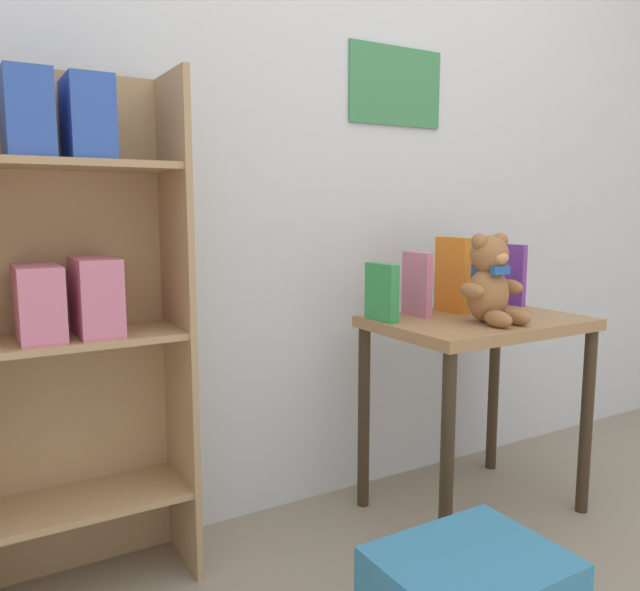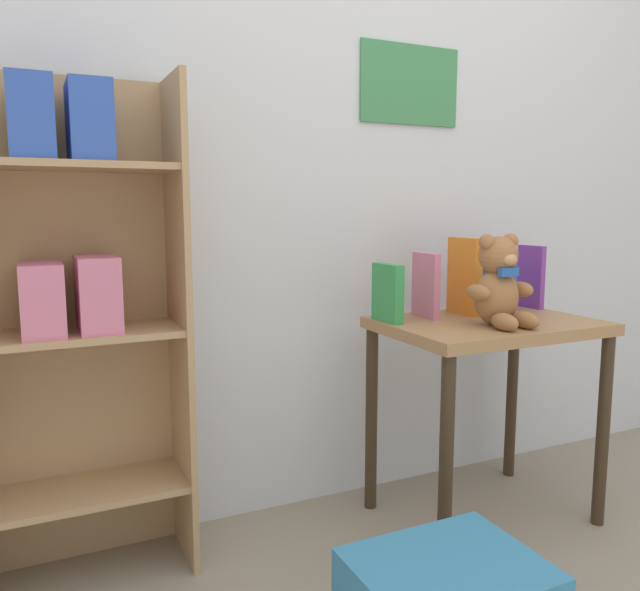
{
  "view_description": "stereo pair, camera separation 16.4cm",
  "coord_description": "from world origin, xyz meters",
  "px_view_note": "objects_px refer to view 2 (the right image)",
  "views": [
    {
      "loc": [
        -1.12,
        -0.33,
        1.01
      ],
      "look_at": [
        -0.22,
        1.18,
        0.76
      ],
      "focal_mm": 35.0,
      "sensor_mm": 36.0,
      "label": 1
    },
    {
      "loc": [
        -0.97,
        -0.4,
        1.01
      ],
      "look_at": [
        -0.22,
        1.18,
        0.76
      ],
      "focal_mm": 35.0,
      "sensor_mm": 36.0,
      "label": 2
    }
  ],
  "objects_px": {
    "book_standing_pink": "(426,285)",
    "book_standing_orange": "(464,276)",
    "teddy_bear": "(499,284)",
    "display_table": "(487,352)",
    "book_standing_green": "(388,293)",
    "book_standing_blue": "(498,282)",
    "book_standing_purple": "(531,277)",
    "bookshelf_side": "(69,296)"
  },
  "relations": [
    {
      "from": "bookshelf_side",
      "to": "book_standing_blue",
      "type": "bearing_deg",
      "value": -3.82
    },
    {
      "from": "book_standing_purple",
      "to": "book_standing_blue",
      "type": "bearing_deg",
      "value": 178.63
    },
    {
      "from": "book_standing_orange",
      "to": "book_standing_purple",
      "type": "bearing_deg",
      "value": 0.29
    },
    {
      "from": "book_standing_orange",
      "to": "book_standing_blue",
      "type": "height_order",
      "value": "book_standing_orange"
    },
    {
      "from": "book_standing_blue",
      "to": "book_standing_purple",
      "type": "bearing_deg",
      "value": 2.91
    },
    {
      "from": "teddy_bear",
      "to": "book_standing_green",
      "type": "height_order",
      "value": "teddy_bear"
    },
    {
      "from": "display_table",
      "to": "teddy_bear",
      "type": "distance_m",
      "value": 0.25
    },
    {
      "from": "book_standing_pink",
      "to": "book_standing_green",
      "type": "bearing_deg",
      "value": -172.67
    },
    {
      "from": "teddy_bear",
      "to": "bookshelf_side",
      "type": "bearing_deg",
      "value": 165.42
    },
    {
      "from": "book_standing_green",
      "to": "bookshelf_side",
      "type": "bearing_deg",
      "value": 170.89
    },
    {
      "from": "bookshelf_side",
      "to": "book_standing_blue",
      "type": "height_order",
      "value": "bookshelf_side"
    },
    {
      "from": "bookshelf_side",
      "to": "book_standing_purple",
      "type": "xyz_separation_m",
      "value": [
        1.52,
        -0.09,
        -0.01
      ]
    },
    {
      "from": "display_table",
      "to": "book_standing_orange",
      "type": "relative_size",
      "value": 2.61
    },
    {
      "from": "book_standing_blue",
      "to": "book_standing_green",
      "type": "bearing_deg",
      "value": -176.12
    },
    {
      "from": "book_standing_purple",
      "to": "book_standing_pink",
      "type": "bearing_deg",
      "value": 178.47
    },
    {
      "from": "teddy_bear",
      "to": "book_standing_blue",
      "type": "xyz_separation_m",
      "value": [
        0.19,
        0.22,
        -0.03
      ]
    },
    {
      "from": "display_table",
      "to": "teddy_bear",
      "type": "height_order",
      "value": "teddy_bear"
    },
    {
      "from": "book_standing_purple",
      "to": "book_standing_orange",
      "type": "bearing_deg",
      "value": 179.48
    },
    {
      "from": "book_standing_orange",
      "to": "display_table",
      "type": "bearing_deg",
      "value": -91.95
    },
    {
      "from": "bookshelf_side",
      "to": "display_table",
      "type": "relative_size",
      "value": 2.04
    },
    {
      "from": "book_standing_pink",
      "to": "book_standing_orange",
      "type": "bearing_deg",
      "value": 1.77
    },
    {
      "from": "book_standing_green",
      "to": "book_standing_blue",
      "type": "bearing_deg",
      "value": 0.13
    },
    {
      "from": "bookshelf_side",
      "to": "book_standing_green",
      "type": "height_order",
      "value": "bookshelf_side"
    },
    {
      "from": "book_standing_pink",
      "to": "book_standing_orange",
      "type": "height_order",
      "value": "book_standing_orange"
    },
    {
      "from": "teddy_bear",
      "to": "book_standing_purple",
      "type": "height_order",
      "value": "teddy_bear"
    },
    {
      "from": "book_standing_orange",
      "to": "book_standing_purple",
      "type": "distance_m",
      "value": 0.3
    },
    {
      "from": "book_standing_green",
      "to": "book_standing_orange",
      "type": "bearing_deg",
      "value": -0.23
    },
    {
      "from": "book_standing_pink",
      "to": "book_standing_blue",
      "type": "xyz_separation_m",
      "value": [
        0.3,
        0.01,
        -0.0
      ]
    },
    {
      "from": "book_standing_green",
      "to": "teddy_bear",
      "type": "bearing_deg",
      "value": -38.49
    },
    {
      "from": "display_table",
      "to": "book_standing_green",
      "type": "distance_m",
      "value": 0.38
    },
    {
      "from": "display_table",
      "to": "book_standing_orange",
      "type": "xyz_separation_m",
      "value": [
        -0.0,
        0.13,
        0.23
      ]
    },
    {
      "from": "book_standing_green",
      "to": "book_standing_blue",
      "type": "distance_m",
      "value": 0.46
    },
    {
      "from": "book_standing_blue",
      "to": "bookshelf_side",
      "type": "bearing_deg",
      "value": 177.7
    },
    {
      "from": "book_standing_pink",
      "to": "book_standing_purple",
      "type": "bearing_deg",
      "value": 3.78
    },
    {
      "from": "book_standing_pink",
      "to": "book_standing_blue",
      "type": "distance_m",
      "value": 0.3
    },
    {
      "from": "book_standing_orange",
      "to": "book_standing_purple",
      "type": "xyz_separation_m",
      "value": [
        0.3,
        0.01,
        -0.02
      ]
    },
    {
      "from": "display_table",
      "to": "book_standing_green",
      "type": "relative_size",
      "value": 3.68
    },
    {
      "from": "bookshelf_side",
      "to": "book_standing_pink",
      "type": "bearing_deg",
      "value": -5.23
    },
    {
      "from": "book_standing_pink",
      "to": "book_standing_orange",
      "type": "distance_m",
      "value": 0.15
    },
    {
      "from": "book_standing_pink",
      "to": "bookshelf_side",
      "type": "bearing_deg",
      "value": 177.32
    },
    {
      "from": "teddy_bear",
      "to": "book_standing_green",
      "type": "distance_m",
      "value": 0.34
    },
    {
      "from": "teddy_bear",
      "to": "book_standing_orange",
      "type": "height_order",
      "value": "teddy_bear"
    }
  ]
}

